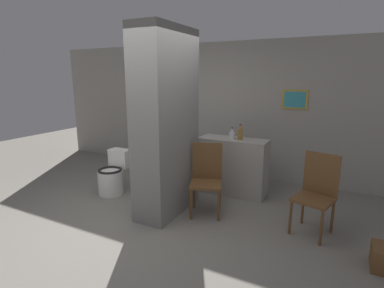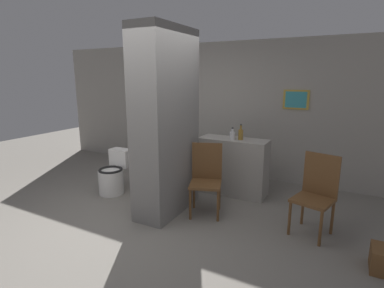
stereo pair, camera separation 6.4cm
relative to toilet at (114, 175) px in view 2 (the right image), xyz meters
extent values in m
plane|color=slate|center=(1.09, -0.71, -0.30)|extent=(14.00, 14.00, 0.00)
cube|color=gray|center=(1.09, 1.92, 1.00)|extent=(8.00, 0.06, 2.60)
cube|color=#B79338|center=(-0.51, 1.87, 1.40)|extent=(0.36, 0.02, 0.48)
cube|color=#D86633|center=(-0.51, 1.86, 1.40)|extent=(0.30, 0.01, 0.39)
cube|color=#B79338|center=(2.59, 1.87, 1.25)|extent=(0.44, 0.02, 0.34)
cube|color=teal|center=(2.59, 1.86, 1.25)|extent=(0.36, 0.01, 0.28)
cube|color=gray|center=(1.19, -0.16, 1.00)|extent=(0.48, 1.10, 2.60)
cylinder|color=black|center=(0.94, -0.38, 1.25)|extent=(0.03, 0.40, 0.40)
cylinder|color=red|center=(0.93, -0.38, 1.25)|extent=(0.01, 0.07, 0.07)
cube|color=gray|center=(1.80, 0.93, 0.17)|extent=(1.13, 0.44, 0.94)
cylinder|color=white|center=(0.00, -0.06, -0.10)|extent=(0.42, 0.42, 0.41)
torus|color=black|center=(0.00, -0.06, 0.12)|extent=(0.40, 0.40, 0.04)
cube|color=white|center=(0.00, 0.21, 0.26)|extent=(0.38, 0.20, 0.31)
cylinder|color=brown|center=(1.64, -0.28, -0.08)|extent=(0.04, 0.04, 0.44)
cylinder|color=brown|center=(2.00, -0.14, -0.08)|extent=(0.04, 0.04, 0.44)
cylinder|color=brown|center=(1.51, 0.08, -0.08)|extent=(0.04, 0.04, 0.44)
cylinder|color=brown|center=(1.86, 0.21, -0.08)|extent=(0.04, 0.04, 0.44)
cube|color=brown|center=(1.75, -0.03, 0.16)|extent=(0.56, 0.56, 0.04)
cube|color=brown|center=(1.68, 0.16, 0.44)|extent=(0.42, 0.18, 0.54)
cylinder|color=brown|center=(2.92, -0.05, -0.08)|extent=(0.04, 0.04, 0.44)
cylinder|color=brown|center=(3.29, -0.15, -0.08)|extent=(0.04, 0.04, 0.44)
cylinder|color=brown|center=(3.03, 0.32, -0.08)|extent=(0.04, 0.04, 0.44)
cylinder|color=brown|center=(3.40, 0.21, -0.08)|extent=(0.04, 0.04, 0.44)
cube|color=brown|center=(3.16, 0.08, 0.16)|extent=(0.54, 0.54, 0.04)
cube|color=brown|center=(3.21, 0.28, 0.44)|extent=(0.43, 0.15, 0.54)
torus|color=black|center=(0.14, 0.87, 0.01)|extent=(0.62, 0.04, 0.62)
torus|color=black|center=(1.04, 0.87, 0.01)|extent=(0.62, 0.04, 0.62)
cylinder|color=#194C8C|center=(0.59, 0.87, 0.17)|extent=(0.83, 0.04, 0.04)
cylinder|color=#194C8C|center=(0.36, 0.87, 0.17)|extent=(0.03, 0.03, 0.32)
cylinder|color=#194C8C|center=(1.00, 0.87, 0.17)|extent=(0.03, 0.03, 0.29)
cube|color=black|center=(0.36, 0.87, 0.34)|extent=(0.16, 0.06, 0.04)
cylinder|color=#262626|center=(1.00, 0.87, 0.31)|extent=(0.03, 0.42, 0.03)
cylinder|color=olive|center=(1.92, 0.91, 0.73)|extent=(0.08, 0.08, 0.16)
cylinder|color=olive|center=(1.92, 0.91, 0.84)|extent=(0.03, 0.03, 0.07)
sphere|color=#333333|center=(1.92, 0.91, 0.89)|extent=(0.03, 0.03, 0.03)
cylinder|color=silver|center=(1.80, 0.87, 0.71)|extent=(0.09, 0.09, 0.12)
cylinder|color=silver|center=(1.80, 0.87, 0.79)|extent=(0.04, 0.04, 0.05)
sphere|color=#333333|center=(1.80, 0.87, 0.83)|extent=(0.04, 0.04, 0.04)
camera|label=1|loc=(3.41, -3.68, 1.65)|focal=28.00mm
camera|label=2|loc=(3.46, -3.65, 1.65)|focal=28.00mm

